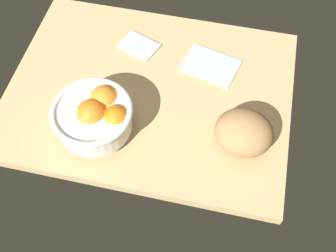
{
  "coord_description": "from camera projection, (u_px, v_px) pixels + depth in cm",
  "views": [
    {
      "loc": [
        20.29,
        -67.34,
        93.33
      ],
      "look_at": [
        8.36,
        -13.53,
        5.0
      ],
      "focal_mm": 44.57,
      "sensor_mm": 36.0,
      "label": 1
    }
  ],
  "objects": [
    {
      "name": "bread_loaf",
      "position": [
        244.0,
        133.0,
        1.03
      ],
      "size": [
        15.92,
        14.61,
        10.01
      ],
      "primitive_type": "ellipsoid",
      "rotation": [
        0.0,
        0.0,
        3.05
      ],
      "color": "#B27E4E",
      "rests_on": "ground"
    },
    {
      "name": "napkin_spare",
      "position": [
        139.0,
        45.0,
        1.25
      ],
      "size": [
        13.06,
        11.13,
        0.99
      ],
      "primitive_type": "cube",
      "rotation": [
        0.0,
        0.0,
        -0.37
      ],
      "color": "#B4BBC2",
      "rests_on": "ground"
    },
    {
      "name": "fruit_bowl",
      "position": [
        95.0,
        116.0,
        1.04
      ],
      "size": [
        20.56,
        20.56,
        11.27
      ],
      "color": "white",
      "rests_on": "ground"
    },
    {
      "name": "ground_plane",
      "position": [
        149.0,
        93.0,
        1.18
      ],
      "size": [
        78.46,
        59.84,
        3.0
      ],
      "primitive_type": "cube",
      "color": "tan"
    },
    {
      "name": "napkin_folded",
      "position": [
        211.0,
        65.0,
        1.21
      ],
      "size": [
        17.75,
        14.66,
        0.84
      ],
      "primitive_type": "cube",
      "rotation": [
        0.0,
        0.0,
        -0.25
      ],
      "color": "#B5C2C4",
      "rests_on": "ground"
    }
  ]
}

